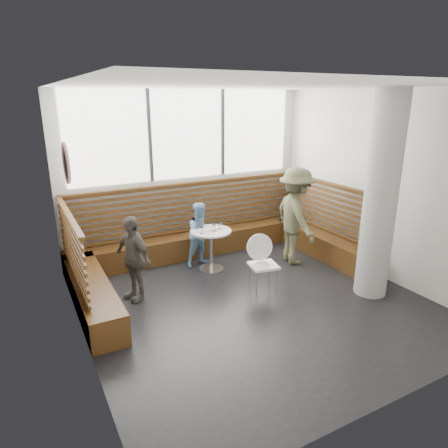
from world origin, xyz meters
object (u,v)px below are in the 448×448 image
cafe_chair (261,259)px  cafe_table (211,242)px  child_back (201,235)px  child_left (133,258)px  concrete_column (381,197)px  adult_man (296,216)px

cafe_chair → cafe_table: bearing=118.9°
child_back → child_left: 1.64m
concrete_column → cafe_table: size_ratio=4.19×
concrete_column → cafe_chair: (-1.53, 0.92, -1.05)m
child_left → cafe_table: bearing=84.7°
concrete_column → child_left: bearing=154.8°
cafe_table → cafe_chair: 1.17m
concrete_column → adult_man: (-0.32, 1.61, -0.68)m
cafe_chair → adult_man: (1.21, 0.69, 0.38)m
cafe_table → child_left: bearing=-164.8°
concrete_column → child_back: 3.18m
cafe_table → cafe_chair: size_ratio=0.82×
cafe_chair → child_left: 2.03m
child_back → child_left: (-1.48, -0.69, 0.07)m
adult_man → child_left: 3.13m
cafe_table → adult_man: adult_man is taller
adult_man → child_left: bearing=100.5°
cafe_table → child_back: bearing=103.5°
cafe_table → child_back: (-0.07, 0.27, 0.06)m
adult_man → child_back: 1.81m
cafe_table → cafe_chair: (0.36, -1.11, -0.00)m
cafe_table → child_back: size_ratio=0.63×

